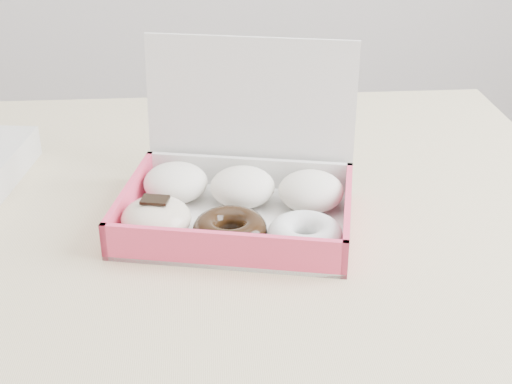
{
  "coord_description": "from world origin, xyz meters",
  "views": [
    {
      "loc": [
        0.09,
        -0.84,
        1.19
      ],
      "look_at": [
        0.15,
        -0.05,
        0.78
      ],
      "focal_mm": 50.0,
      "sensor_mm": 36.0,
      "label": 1
    }
  ],
  "objects": [
    {
      "name": "table",
      "position": [
        0.0,
        0.0,
        0.67
      ],
      "size": [
        1.2,
        0.8,
        0.75
      ],
      "color": "tan",
      "rests_on": "ground"
    },
    {
      "name": "donut_box",
      "position": [
        0.12,
        -0.06,
        0.78
      ],
      "size": [
        0.32,
        0.28,
        0.2
      ],
      "rotation": [
        0.0,
        0.0,
        -0.21
      ],
      "color": "silver",
      "rests_on": "table"
    }
  ]
}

